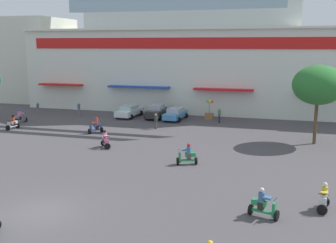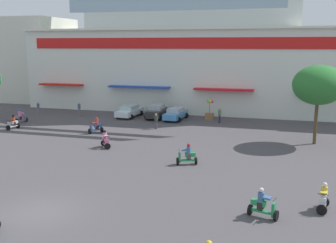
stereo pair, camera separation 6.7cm
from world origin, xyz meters
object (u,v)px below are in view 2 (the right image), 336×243
(parked_car_1, at_px, (157,111))
(parked_car_2, at_px, (176,114))
(scooter_rider_0, at_px, (96,127))
(scooter_rider_5, at_px, (187,156))
(scooter_rider_6, at_px, (13,123))
(scooter_rider_7, at_px, (324,199))
(parked_car_0, at_px, (129,111))
(scooter_rider_9, at_px, (263,205))
(balloon_vendor_cart, at_px, (210,111))
(plaza_tree_1, at_px, (318,85))
(scooter_rider_8, at_px, (105,140))
(scooter_rider_2, at_px, (21,117))
(pedestrian_2, at_px, (38,107))
(pedestrian_3, at_px, (79,108))
(pedestrian_1, at_px, (220,114))
(pedestrian_0, at_px, (156,120))

(parked_car_1, distance_m, parked_car_2, 2.46)
(scooter_rider_0, distance_m, scooter_rider_5, 13.25)
(scooter_rider_6, xyz_separation_m, scooter_rider_7, (28.42, -12.82, 0.01))
(parked_car_1, relative_size, parked_car_2, 0.96)
(parked_car_0, relative_size, scooter_rider_9, 2.89)
(parked_car_2, height_order, balloon_vendor_cart, balloon_vendor_cart)
(parked_car_1, xyz_separation_m, scooter_rider_9, (13.31, -24.51, -0.15))
(plaza_tree_1, relative_size, scooter_rider_0, 4.38)
(scooter_rider_7, xyz_separation_m, scooter_rider_8, (-16.29, 8.65, -0.00))
(scooter_rider_7, bearing_deg, plaza_tree_1, 87.81)
(scooter_rider_2, distance_m, pedestrian_2, 4.95)
(scooter_rider_7, relative_size, scooter_rider_8, 1.00)
(scooter_rider_5, height_order, balloon_vendor_cart, balloon_vendor_cart)
(scooter_rider_2, height_order, scooter_rider_9, scooter_rider_9)
(scooter_rider_2, relative_size, pedestrian_3, 0.90)
(parked_car_1, xyz_separation_m, balloon_vendor_cart, (6.12, 0.71, 0.18))
(pedestrian_1, xyz_separation_m, pedestrian_3, (-16.92, -0.12, -0.01))
(parked_car_2, bearing_deg, scooter_rider_8, -99.98)
(scooter_rider_5, bearing_deg, parked_car_2, 107.71)
(plaza_tree_1, distance_m, scooter_rider_5, 13.60)
(scooter_rider_7, relative_size, balloon_vendor_cart, 0.63)
(plaza_tree_1, bearing_deg, parked_car_2, 152.72)
(parked_car_0, height_order, pedestrian_0, pedestrian_0)
(scooter_rider_9, bearing_deg, pedestrian_3, 134.22)
(scooter_rider_6, bearing_deg, parked_car_0, 47.81)
(scooter_rider_8, bearing_deg, plaza_tree_1, 20.24)
(scooter_rider_7, distance_m, scooter_rider_9, 3.45)
(scooter_rider_6, height_order, pedestrian_1, pedestrian_1)
(parked_car_0, distance_m, scooter_rider_0, 9.06)
(scooter_rider_9, distance_m, pedestrian_2, 35.90)
(scooter_rider_0, relative_size, scooter_rider_8, 1.04)
(parked_car_1, bearing_deg, scooter_rider_8, -89.96)
(scooter_rider_0, bearing_deg, scooter_rider_8, -56.25)
(plaza_tree_1, relative_size, scooter_rider_5, 4.36)
(scooter_rider_0, height_order, scooter_rider_6, scooter_rider_0)
(scooter_rider_0, distance_m, scooter_rider_7, 23.71)
(scooter_rider_0, height_order, balloon_vendor_cart, balloon_vendor_cart)
(pedestrian_0, relative_size, pedestrian_3, 0.95)
(parked_car_2, height_order, scooter_rider_9, scooter_rider_9)
(scooter_rider_9, bearing_deg, pedestrian_1, 103.83)
(parked_car_0, height_order, scooter_rider_6, scooter_rider_6)
(scooter_rider_7, bearing_deg, pedestrian_1, 111.96)
(pedestrian_0, bearing_deg, scooter_rider_9, -58.29)
(pedestrian_3, bearing_deg, plaza_tree_1, -14.36)
(pedestrian_2, xyz_separation_m, balloon_vendor_cart, (20.68, 2.59, 0.05))
(balloon_vendor_cart, bearing_deg, scooter_rider_9, -74.07)
(parked_car_2, xyz_separation_m, scooter_rider_7, (13.88, -22.32, -0.08))
(parked_car_2, xyz_separation_m, scooter_rider_0, (-5.63, -8.84, -0.06))
(scooter_rider_6, distance_m, scooter_rider_8, 12.83)
(plaza_tree_1, height_order, scooter_rider_9, plaza_tree_1)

